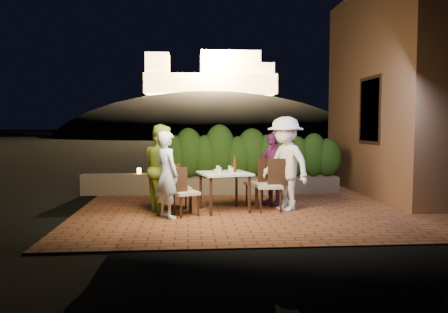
{
  "coord_description": "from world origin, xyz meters",
  "views": [
    {
      "loc": [
        -1.34,
        -8.23,
        1.64
      ],
      "look_at": [
        -0.66,
        0.21,
        1.05
      ],
      "focal_mm": 35.0,
      "sensor_mm": 36.0,
      "label": 1
    }
  ],
  "objects": [
    {
      "name": "plate_front",
      "position": [
        -0.56,
        -0.22,
        0.76
      ],
      "size": [
        0.23,
        0.23,
        0.01
      ],
      "primitive_type": "cylinder",
      "color": "white",
      "rests_on": "dining_table"
    },
    {
      "name": "chair_left_back",
      "position": [
        -1.54,
        0.17,
        0.46
      ],
      "size": [
        0.51,
        0.51,
        0.92
      ],
      "primitive_type": null,
      "rotation": [
        0.0,
        0.0,
        0.23
      ],
      "color": "black",
      "rests_on": "ground"
    },
    {
      "name": "diner_green",
      "position": [
        -1.86,
        0.1,
        0.84
      ],
      "size": [
        0.92,
        1.01,
        1.68
      ],
      "primitive_type": "imported",
      "rotation": [
        0.0,
        0.0,
        2.01
      ],
      "color": "#9EC33D",
      "rests_on": "ground"
    },
    {
      "name": "plate_centre",
      "position": [
        -0.68,
        0.14,
        0.76
      ],
      "size": [
        0.21,
        0.21,
        0.01
      ],
      "primitive_type": "cylinder",
      "color": "white",
      "rests_on": "dining_table"
    },
    {
      "name": "glass_se",
      "position": [
        -0.54,
        0.27,
        0.81
      ],
      "size": [
        0.07,
        0.07,
        0.11
      ],
      "primitive_type": "cylinder",
      "color": "silver",
      "rests_on": "dining_table"
    },
    {
      "name": "chair_left_front",
      "position": [
        -1.4,
        -0.31,
        0.45
      ],
      "size": [
        0.54,
        0.54,
        0.9
      ],
      "primitive_type": null,
      "rotation": [
        0.0,
        0.0,
        0.4
      ],
      "color": "black",
      "rests_on": "ground"
    },
    {
      "name": "window_pane",
      "position": [
        2.82,
        1.5,
        2.0
      ],
      "size": [
        0.08,
        1.0,
        1.4
      ],
      "primitive_type": "cube",
      "color": "black",
      "rests_on": "building_wall"
    },
    {
      "name": "bowl",
      "position": [
        -0.78,
        0.36,
        0.77
      ],
      "size": [
        0.19,
        0.19,
        0.04
      ],
      "primitive_type": "imported",
      "rotation": [
        0.0,
        0.0,
        0.26
      ],
      "color": "white",
      "rests_on": "dining_table"
    },
    {
      "name": "parapet",
      "position": [
        -2.8,
        2.3,
        0.25
      ],
      "size": [
        2.2,
        0.3,
        0.5
      ],
      "primitive_type": "cube",
      "color": "brown",
      "rests_on": "ground"
    },
    {
      "name": "dining_table",
      "position": [
        -0.66,
        0.11,
        0.38
      ],
      "size": [
        1.09,
        1.09,
        0.75
      ],
      "primitive_type": null,
      "rotation": [
        0.0,
        0.0,
        0.22
      ],
      "color": "white",
      "rests_on": "ground"
    },
    {
      "name": "glass_ne",
      "position": [
        -0.52,
        0.06,
        0.8
      ],
      "size": [
        0.06,
        0.06,
        0.1
      ],
      "primitive_type": "cylinder",
      "color": "silver",
      "rests_on": "dining_table"
    },
    {
      "name": "plate_se",
      "position": [
        -0.42,
        0.4,
        0.76
      ],
      "size": [
        0.2,
        0.2,
        0.01
      ],
      "primitive_type": "cylinder",
      "color": "white",
      "rests_on": "dining_table"
    },
    {
      "name": "chair_right_front",
      "position": [
        0.19,
        0.04,
        0.51
      ],
      "size": [
        0.47,
        0.47,
        1.01
      ],
      "primitive_type": null,
      "rotation": [
        0.0,
        0.0,
        3.15
      ],
      "color": "black",
      "rests_on": "ground"
    },
    {
      "name": "window_frame",
      "position": [
        2.81,
        1.5,
        2.0
      ],
      "size": [
        0.06,
        1.15,
        1.55
      ],
      "primitive_type": "cube",
      "color": "black",
      "rests_on": "building_wall"
    },
    {
      "name": "hedge",
      "position": [
        0.2,
        2.3,
        0.95
      ],
      "size": [
        4.0,
        0.7,
        1.1
      ],
      "primitive_type": null,
      "color": "#1F4011",
      "rests_on": "planter"
    },
    {
      "name": "fortress",
      "position": [
        2.0,
        60.0,
        10.5
      ],
      "size": [
        26.0,
        8.0,
        8.0
      ],
      "primitive_type": null,
      "color": "#FFCC7A",
      "rests_on": "hill"
    },
    {
      "name": "plate_ne",
      "position": [
        -0.36,
        -0.03,
        0.76
      ],
      "size": [
        0.21,
        0.21,
        0.01
      ],
      "primitive_type": "cylinder",
      "color": "white",
      "rests_on": "dining_table"
    },
    {
      "name": "diner_blue",
      "position": [
        -1.74,
        -0.46,
        0.78
      ],
      "size": [
        0.63,
        0.68,
        1.56
      ],
      "primitive_type": "imported",
      "rotation": [
        0.0,
        0.0,
        2.18
      ],
      "color": "#C4E1FD",
      "rests_on": "ground"
    },
    {
      "name": "planter",
      "position": [
        0.2,
        2.3,
        0.2
      ],
      "size": [
        4.2,
        0.55,
        0.4
      ],
      "primitive_type": "cube",
      "color": "brown",
      "rests_on": "ground"
    },
    {
      "name": "terrace_floor",
      "position": [
        0.0,
        0.5,
        -0.07
      ],
      "size": [
        7.0,
        6.0,
        0.15
      ],
      "primitive_type": "cube",
      "color": "brown",
      "rests_on": "ground"
    },
    {
      "name": "ground",
      "position": [
        0.0,
        0.0,
        -0.02
      ],
      "size": [
        400.0,
        400.0,
        0.0
      ],
      "primitive_type": "plane",
      "color": "black",
      "rests_on": "ground"
    },
    {
      "name": "diner_purple",
      "position": [
        0.38,
        0.65,
        0.75
      ],
      "size": [
        0.82,
        0.93,
        1.5
      ],
      "primitive_type": "imported",
      "rotation": [
        0.0,
        0.0,
        -0.94
      ],
      "color": "#702569",
      "rests_on": "ground"
    },
    {
      "name": "diner_white",
      "position": [
        0.52,
        0.09,
        0.91
      ],
      "size": [
        1.19,
        1.36,
        1.82
      ],
      "primitive_type": "imported",
      "rotation": [
        0.0,
        0.0,
        -1.03
      ],
      "color": "white",
      "rests_on": "ground"
    },
    {
      "name": "chair_right_back",
      "position": [
        0.08,
        0.52,
        0.49
      ],
      "size": [
        0.6,
        0.6,
        0.99
      ],
      "primitive_type": null,
      "rotation": [
        0.0,
        0.0,
        3.53
      ],
      "color": "black",
      "rests_on": "ground"
    },
    {
      "name": "glass_sw",
      "position": [
        -0.78,
        0.3,
        0.81
      ],
      "size": [
        0.07,
        0.07,
        0.12
      ],
      "primitive_type": "cylinder",
      "color": "silver",
      "rests_on": "dining_table"
    },
    {
      "name": "hill",
      "position": [
        2.0,
        60.0,
        -4.0
      ],
      "size": [
        52.0,
        40.0,
        22.0
      ],
      "primitive_type": "ellipsoid",
      "color": "black",
      "rests_on": "ground"
    },
    {
      "name": "building_wall",
      "position": [
        3.6,
        2.0,
        2.5
      ],
      "size": [
        1.6,
        5.0,
        5.0
      ],
      "primitive_type": "cube",
      "color": "brown",
      "rests_on": "ground"
    },
    {
      "name": "glass_nw",
      "position": [
        -0.77,
        -0.1,
        0.81
      ],
      "size": [
        0.07,
        0.07,
        0.12
      ],
      "primitive_type": "cylinder",
      "color": "silver",
      "rests_on": "dining_table"
    },
    {
      "name": "parapet_lamp",
      "position": [
        -2.54,
        2.3,
        0.57
      ],
      "size": [
        0.1,
        0.1,
        0.14
      ],
      "primitive_type": "cylinder",
      "color": "orange",
      "rests_on": "parapet"
    },
    {
      "name": "plate_nw",
      "position": [
        -0.87,
        -0.18,
        0.76
      ],
      "size": [
        0.22,
        0.22,
        0.01
      ],
      "primitive_type": "cylinder",
      "color": "white",
      "rests_on": "dining_table"
    },
    {
      "name": "beer_bottle",
      "position": [
        -0.45,
        0.2,
        0.9
      ],
      "size": [
        0.06,
        0.06,
        0.31
      ],
      "primitive_type": null,
      "color": "#52260D",
      "rests_on": "dining_table"
    },
    {
      "name": "plate_sw",
      "position": [
        -0.96,
        0.25,
        0.76
      ],
      "size": [
        0.19,
        0.19,
        0.01
      ],
      "primitive_type": "cylinder",
      "color": "white",
      "rests_on": "dining_table"
    }
  ]
}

